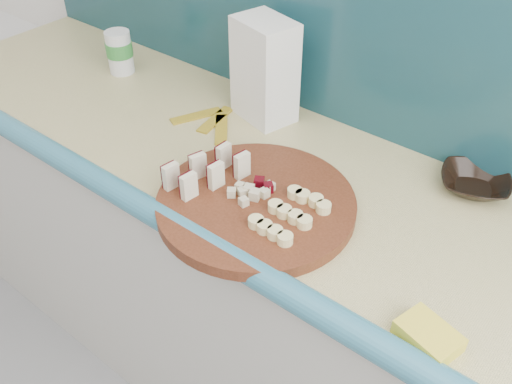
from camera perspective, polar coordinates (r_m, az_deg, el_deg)
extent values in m
cube|color=beige|center=(1.73, -0.69, -9.15)|extent=(2.20, 0.60, 0.88)
cube|color=tan|center=(1.43, -0.83, 3.23)|extent=(2.20, 0.60, 0.03)
cube|color=teal|center=(1.26, -9.53, -2.96)|extent=(2.20, 0.06, 0.03)
cube|color=teal|center=(1.51, 6.35, 16.47)|extent=(2.20, 0.02, 0.50)
cylinder|color=#421D0E|center=(1.25, 0.00, -1.21)|extent=(0.45, 0.45, 0.03)
cube|color=beige|center=(1.27, -8.48, 1.57)|extent=(0.02, 0.04, 0.06)
cube|color=#40040C|center=(1.27, -8.79, 1.74)|extent=(0.01, 0.04, 0.06)
cube|color=beige|center=(1.29, -5.80, 2.59)|extent=(0.02, 0.04, 0.06)
cube|color=#40040C|center=(1.30, -6.11, 2.76)|extent=(0.01, 0.04, 0.06)
cube|color=beige|center=(1.32, -3.22, 3.58)|extent=(0.02, 0.04, 0.06)
cube|color=#40040C|center=(1.32, -3.54, 3.74)|extent=(0.01, 0.04, 0.06)
cube|color=beige|center=(1.23, -6.71, 0.57)|extent=(0.02, 0.04, 0.06)
cube|color=#40040C|center=(1.24, -7.03, 0.75)|extent=(0.01, 0.04, 0.06)
cube|color=beige|center=(1.26, -4.00, 1.64)|extent=(0.02, 0.04, 0.06)
cube|color=#40040C|center=(1.26, -4.32, 1.81)|extent=(0.01, 0.04, 0.06)
cube|color=beige|center=(1.29, -1.39, 2.67)|extent=(0.02, 0.04, 0.06)
cube|color=#40040C|center=(1.29, -1.72, 2.83)|extent=(0.01, 0.04, 0.06)
cube|color=beige|center=(1.24, -0.60, -0.01)|extent=(0.02, 0.02, 0.02)
cube|color=beige|center=(1.24, -0.11, 0.12)|extent=(0.02, 0.02, 0.02)
cube|color=#40040C|center=(1.26, 0.10, 0.55)|extent=(0.02, 0.02, 0.02)
cube|color=beige|center=(1.25, -0.72, 0.46)|extent=(0.02, 0.02, 0.02)
cube|color=beige|center=(1.26, -1.13, 0.70)|extent=(0.02, 0.02, 0.02)
cube|color=beige|center=(1.26, -1.91, 0.68)|extent=(0.02, 0.02, 0.02)
cube|color=beige|center=(1.25, -1.54, 0.19)|extent=(0.02, 0.02, 0.02)
cube|color=beige|center=(1.24, -1.80, -0.18)|extent=(0.02, 0.02, 0.02)
cube|color=#40040C|center=(1.22, -1.48, -0.67)|extent=(0.02, 0.02, 0.02)
cube|color=beige|center=(1.23, -0.76, -0.28)|extent=(0.02, 0.02, 0.02)
cylinder|color=#F7E397|center=(1.17, -0.02, -3.00)|extent=(0.03, 0.03, 0.02)
cylinder|color=#F7E397|center=(1.15, 0.98, -3.56)|extent=(0.03, 0.03, 0.02)
cylinder|color=#F7E397|center=(1.14, 2.00, -4.13)|extent=(0.03, 0.03, 0.02)
cylinder|color=#F7E397|center=(1.13, 3.04, -4.70)|extent=(0.03, 0.03, 0.02)
cylinder|color=#F7E397|center=(1.21, 1.99, -1.42)|extent=(0.03, 0.03, 0.02)
cylinder|color=#F7E397|center=(1.19, 2.98, -1.94)|extent=(0.03, 0.03, 0.02)
cylinder|color=#F7E397|center=(1.18, 3.98, -2.47)|extent=(0.03, 0.03, 0.02)
cylinder|color=#F7E397|center=(1.17, 5.01, -3.01)|extent=(0.03, 0.03, 0.02)
cylinder|color=#F7E397|center=(1.25, 3.87, 0.06)|extent=(0.03, 0.03, 0.02)
cylinder|color=#F7E397|center=(1.23, 4.84, -0.42)|extent=(0.03, 0.03, 0.02)
cylinder|color=#F7E397|center=(1.22, 5.83, -0.92)|extent=(0.03, 0.03, 0.02)
cylinder|color=#F7E397|center=(1.21, 6.84, -1.43)|extent=(0.03, 0.03, 0.02)
imported|color=black|center=(1.39, 21.04, 0.87)|extent=(0.20, 0.20, 0.04)
cube|color=white|center=(1.51, 0.87, 12.06)|extent=(0.18, 0.15, 0.27)
cylinder|color=white|center=(1.83, -13.48, 13.44)|extent=(0.08, 0.08, 0.13)
cylinder|color=#328A38|center=(1.83, -13.53, 13.75)|extent=(0.08, 0.08, 0.04)
cube|color=yellow|center=(1.04, 16.86, -13.62)|extent=(0.12, 0.10, 0.03)
cube|color=gold|center=(1.58, -5.99, 7.58)|extent=(0.09, 0.14, 0.01)
cube|color=gold|center=(1.56, -4.08, 7.23)|extent=(0.06, 0.15, 0.01)
cube|color=gold|center=(1.52, -3.49, 6.26)|extent=(0.12, 0.13, 0.01)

